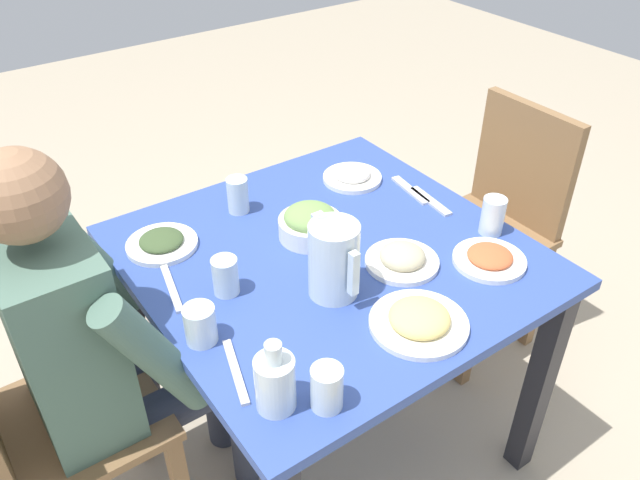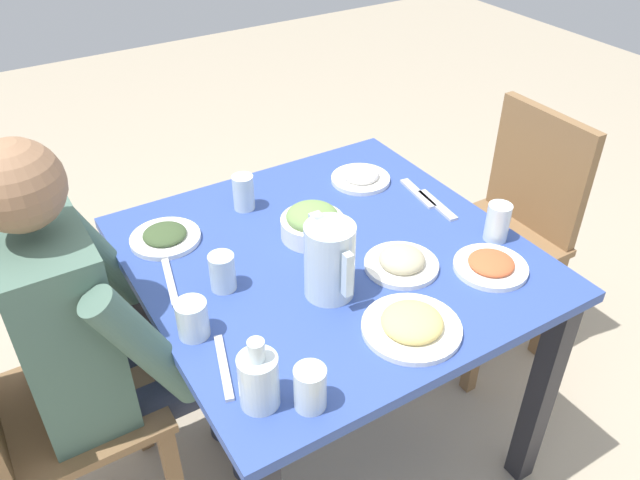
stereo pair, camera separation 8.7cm
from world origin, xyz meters
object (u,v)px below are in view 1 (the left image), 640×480
Objects in this scene: plate_yoghurt at (352,175)px; plate_fries at (419,320)px; chair_near at (37,423)px; water_glass_far_right at (225,276)px; plate_beans at (402,258)px; water_glass_near_left at (200,324)px; salad_bowl at (309,223)px; plate_dolmas at (162,242)px; water_glass_far_left at (327,388)px; water_glass_near_right at (238,195)px; water_glass_center at (493,216)px; plate_rice_curry at (490,258)px; dining_table at (329,286)px; water_pitcher at (334,260)px; oil_carafe at (275,385)px; diner_near at (110,342)px; chair_far at (496,217)px.

plate_fries is at bearing -24.47° from plate_yoghurt.
chair_near is 9.42× the size of water_glass_far_right.
plate_beans is at bearing -20.81° from plate_yoghurt.
salad_bowl is at bearing 114.43° from water_glass_near_left.
plate_dolmas is 1.94× the size of water_glass_far_left.
water_glass_near_right is 0.70m from water_glass_center.
water_glass_far_right reaches higher than plate_rice_curry.
water_glass_far_right is (0.08, -0.29, 0.01)m from salad_bowl.
dining_table is 9.14× the size of water_glass_center.
chair_near reaches higher than water_glass_center.
water_glass_near_right reaches higher than plate_fries.
water_glass_near_right is (-0.45, -0.01, -0.04)m from water_pitcher.
chair_near reaches higher than dining_table.
water_glass_far_left is 0.59× the size of oil_carafe.
plate_beans is (0.24, 0.69, 0.10)m from diner_near.
plate_fries is at bearing 0.49° from salad_bowl.
diner_near reaches higher than plate_yoghurt.
plate_rice_curry is at bearing 76.71° from water_glass_near_left.
chair_far is at bearing 98.51° from water_glass_near_left.
oil_carafe is at bearing -54.23° from water_pitcher.
plate_dolmas is at bearing -81.90° from water_glass_near_right.
plate_yoghurt reaches higher than plate_rice_curry.
salad_bowl reaches higher than plate_dolmas.
water_glass_far_right is 0.58× the size of oil_carafe.
chair_near is (-0.10, -0.78, -0.11)m from dining_table.
chair_near is at bearing -67.58° from plate_dolmas.
oil_carafe reaches higher than plate_rice_curry.
water_glass_center is (-0.09, 0.10, 0.04)m from plate_rice_curry.
plate_yoghurt is at bearing -176.70° from plate_rice_curry.
diner_near is at bearing 90.00° from chair_near.
plate_dolmas is (-0.19, -0.34, -0.03)m from salad_bowl.
diner_near is 0.54m from water_glass_near_right.
chair_far is 1.16m from plate_dolmas.
water_glass_near_left reaches higher than plate_beans.
plate_dolmas is (-0.20, -1.12, 0.24)m from chair_far.
plate_yoghurt is at bearing 159.19° from plate_beans.
chair_far is at bearing 109.03° from plate_beans.
diner_near reaches higher than plate_fries.
water_glass_near_right is (-0.46, -0.22, 0.03)m from plate_beans.
dining_table is 0.54m from oil_carafe.
water_glass_near_right is at bearing 156.54° from oil_carafe.
chair_near is at bearing -72.64° from water_glass_near_right.
water_glass_near_left is at bearing -81.49° from chair_far.
water_glass_far_right is 0.98× the size of water_glass_far_left.
water_glass_center is at bearing 74.84° from water_glass_far_right.
dining_table is at bearing 147.32° from water_pitcher.
plate_dolmas is (-0.27, -0.35, 0.13)m from dining_table.
plate_rice_curry is at bearing 67.19° from diner_near.
chair_far is at bearing 80.10° from plate_dolmas.
water_glass_near_left is (0.19, -0.41, 0.00)m from salad_bowl.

